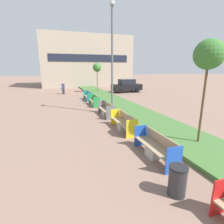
% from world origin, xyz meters
% --- Properties ---
extents(planter_grass_strip, '(2.80, 120.00, 0.18)m').
position_xyz_m(planter_grass_strip, '(3.20, 12.00, 0.09)').
color(planter_grass_strip, '#426B33').
rests_on(planter_grass_strip, ground).
extents(building_backdrop, '(16.58, 8.88, 9.22)m').
position_xyz_m(building_backdrop, '(4.00, 38.10, 4.61)').
color(building_backdrop, tan).
rests_on(building_backdrop, ground).
extents(bench_blue_frame, '(0.65, 2.30, 0.94)m').
position_xyz_m(bench_blue_frame, '(0.94, 7.59, 0.37)').
color(bench_blue_frame, '#ADA8A0').
rests_on(bench_blue_frame, ground).
extents(bench_yellow_frame, '(0.65, 2.39, 0.94)m').
position_xyz_m(bench_yellow_frame, '(0.94, 10.81, 0.38)').
color(bench_yellow_frame, '#ADA8A0').
rests_on(bench_yellow_frame, ground).
extents(bench_grey_frame, '(0.65, 2.19, 0.94)m').
position_xyz_m(bench_grey_frame, '(0.94, 14.03, 0.37)').
color(bench_grey_frame, '#ADA8A0').
rests_on(bench_grey_frame, ground).
extents(bench_green_frame, '(0.65, 1.88, 0.94)m').
position_xyz_m(bench_green_frame, '(0.94, 17.73, 0.36)').
color(bench_green_frame, '#ADA8A0').
rests_on(bench_green_frame, ground).
extents(bench_teal_frame, '(0.65, 2.10, 0.94)m').
position_xyz_m(bench_teal_frame, '(0.94, 20.69, 0.37)').
color(bench_teal_frame, '#ADA8A0').
rests_on(bench_teal_frame, ground).
extents(litter_bin, '(0.49, 0.49, 0.85)m').
position_xyz_m(litter_bin, '(0.35, 5.60, 0.43)').
color(litter_bin, '#2D2D30').
rests_on(litter_bin, ground).
extents(street_lamp_post, '(0.24, 0.44, 7.65)m').
position_xyz_m(street_lamp_post, '(1.55, 14.56, 4.21)').
color(street_lamp_post, '#56595B').
rests_on(street_lamp_post, ground).
extents(sapling_tree_near, '(1.20, 1.20, 4.50)m').
position_xyz_m(sapling_tree_near, '(3.35, 7.93, 3.85)').
color(sapling_tree_near, brown).
rests_on(sapling_tree_near, ground).
extents(sapling_tree_far, '(1.18, 1.18, 4.04)m').
position_xyz_m(sapling_tree_far, '(3.35, 26.23, 3.41)').
color(sapling_tree_far, brown).
rests_on(sapling_tree_far, ground).
extents(pedestrian_walking, '(0.53, 0.24, 1.57)m').
position_xyz_m(pedestrian_walking, '(-1.30, 26.29, 0.79)').
color(pedestrian_walking, '#232633').
rests_on(pedestrian_walking, ground).
extents(parked_car_distant, '(4.30, 2.01, 1.86)m').
position_xyz_m(parked_car_distant, '(7.44, 25.35, 0.91)').
color(parked_car_distant, black).
rests_on(parked_car_distant, ground).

